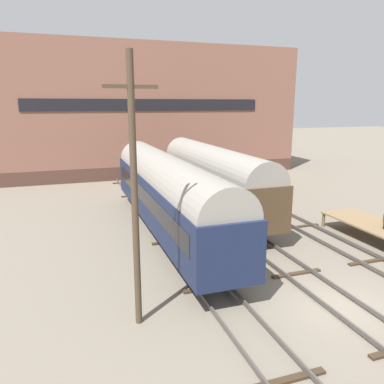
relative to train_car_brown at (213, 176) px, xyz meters
name	(u,v)px	position (x,y,z in m)	size (l,w,h in m)	color
ground_plane	(339,306)	(0.00, -13.80, -2.85)	(200.00, 200.00, 0.00)	slate
track_left	(241,322)	(-4.39, -13.80, -2.71)	(2.60, 60.00, 0.26)	#4C4742
track_middle	(340,302)	(0.00, -13.80, -2.71)	(2.60, 60.00, 0.26)	#4C4742
train_car_brown	(213,176)	(0.00, 0.00, 0.00)	(2.91, 16.00, 5.02)	black
train_car_navy	(167,190)	(-4.39, -3.41, -0.01)	(2.92, 19.00, 4.99)	black
utility_pole	(134,192)	(-7.91, -12.36, 2.14)	(1.80, 0.24, 9.65)	#473828
warehouse_building	(139,111)	(-1.45, 20.20, 4.30)	(35.66, 10.91, 14.32)	#4F342A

